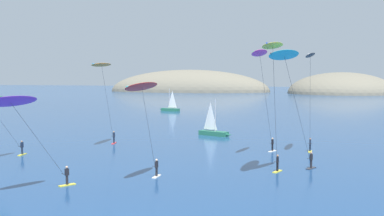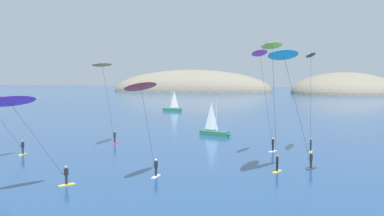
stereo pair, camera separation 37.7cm
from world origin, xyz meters
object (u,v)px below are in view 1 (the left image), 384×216
at_px(kitesurfer_cyan, 287,64).
at_px(kitesurfer_magenta, 261,63).
at_px(sailboat_far, 169,108).
at_px(kitesurfer_red, 143,93).
at_px(kitesurfer_purple, 15,108).
at_px(kitesurfer_yellow, 273,54).
at_px(kitesurfer_black, 310,64).
at_px(sailboat_near, 215,132).
at_px(kitesurfer_orange, 103,71).

bearing_deg(kitesurfer_cyan, kitesurfer_magenta, 106.84).
height_order(sailboat_far, kitesurfer_red, kitesurfer_red).
bearing_deg(kitesurfer_purple, kitesurfer_yellow, 28.39).
bearing_deg(kitesurfer_black, kitesurfer_yellow, -104.82).
xyz_separation_m(sailboat_far, kitesurfer_black, (32.51, -58.55, 10.13)).
bearing_deg(sailboat_far, kitesurfer_magenta, -66.54).
height_order(kitesurfer_magenta, kitesurfer_red, kitesurfer_magenta).
distance_m(kitesurfer_magenta, kitesurfer_yellow, 10.64).
relative_size(sailboat_far, kitesurfer_cyan, 0.50).
relative_size(sailboat_near, kitesurfer_yellow, 0.46).
relative_size(kitesurfer_yellow, kitesurfer_orange, 1.13).
relative_size(kitesurfer_purple, kitesurfer_yellow, 0.65).
height_order(sailboat_near, kitesurfer_cyan, kitesurfer_cyan).
bearing_deg(kitesurfer_yellow, kitesurfer_purple, -151.61).
xyz_separation_m(kitesurfer_magenta, kitesurfer_red, (-9.26, -14.48, -2.88)).
bearing_deg(sailboat_far, kitesurfer_orange, -83.64).
xyz_separation_m(kitesurfer_magenta, kitesurfer_black, (5.52, 3.65, -0.08)).
bearing_deg(kitesurfer_magenta, kitesurfer_cyan, -73.16).
relative_size(kitesurfer_black, kitesurfer_yellow, 0.97).
bearing_deg(kitesurfer_yellow, kitesurfer_magenta, 99.68).
height_order(sailboat_far, kitesurfer_black, kitesurfer_black).
relative_size(kitesurfer_red, kitesurfer_orange, 0.82).
bearing_deg(kitesurfer_black, kitesurfer_orange, -179.70).
height_order(sailboat_near, kitesurfer_magenta, kitesurfer_magenta).
distance_m(kitesurfer_red, kitesurfer_orange, 21.28).
height_order(kitesurfer_purple, kitesurfer_yellow, kitesurfer_yellow).
distance_m(kitesurfer_red, kitesurfer_yellow, 12.26).
distance_m(sailboat_far, kitesurfer_magenta, 68.57).
bearing_deg(sailboat_near, kitesurfer_yellow, -70.86).
bearing_deg(sailboat_far, sailboat_near, -66.85).
xyz_separation_m(kitesurfer_purple, kitesurfer_orange, (-2.83, 24.47, 2.91)).
relative_size(sailboat_near, kitesurfer_magenta, 0.46).
relative_size(kitesurfer_black, kitesurfer_purple, 1.50).
bearing_deg(kitesurfer_cyan, sailboat_near, 111.69).
height_order(sailboat_far, kitesurfer_yellow, kitesurfer_yellow).
distance_m(kitesurfer_black, kitesurfer_red, 23.56).
distance_m(kitesurfer_cyan, kitesurfer_orange, 26.99).
distance_m(sailboat_near, kitesurfer_yellow, 32.10).
bearing_deg(kitesurfer_purple, kitesurfer_black, 46.76).
relative_size(kitesurfer_magenta, kitesurfer_yellow, 0.99).
distance_m(sailboat_near, kitesurfer_red, 33.39).
relative_size(sailboat_near, sailboat_far, 0.97).
height_order(kitesurfer_magenta, kitesurfer_yellow, kitesurfer_yellow).
bearing_deg(kitesurfer_orange, kitesurfer_yellow, -32.16).
distance_m(kitesurfer_magenta, kitesurfer_black, 6.62).
bearing_deg(sailboat_far, kitesurfer_purple, -83.57).
relative_size(kitesurfer_red, kitesurfer_purple, 1.12).
height_order(kitesurfer_cyan, kitesurfer_yellow, kitesurfer_yellow).
bearing_deg(kitesurfer_yellow, sailboat_near, 109.14).
bearing_deg(kitesurfer_cyan, kitesurfer_red, -159.32).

